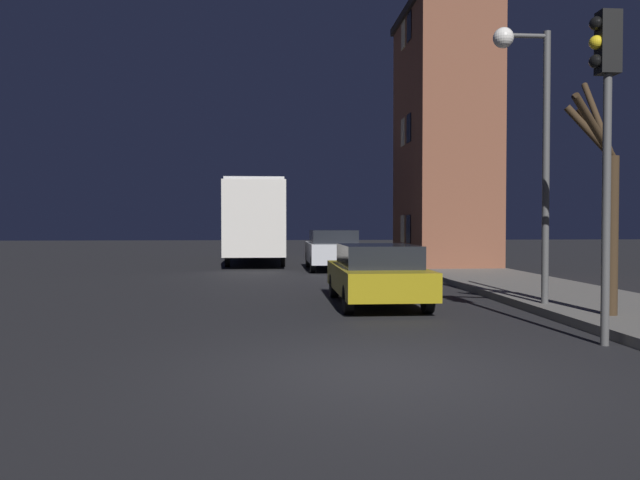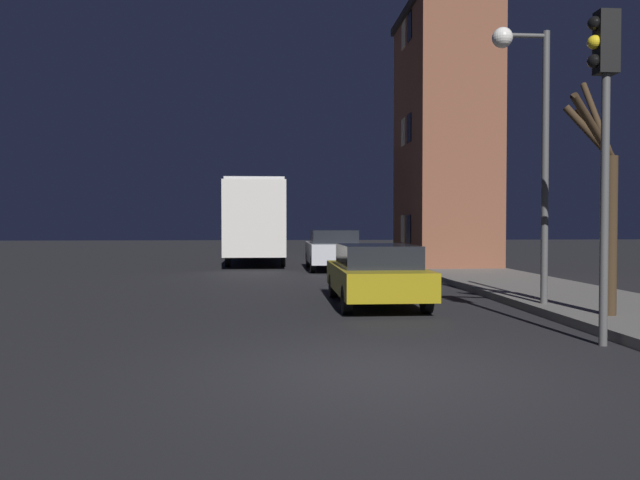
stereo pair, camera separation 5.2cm
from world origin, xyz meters
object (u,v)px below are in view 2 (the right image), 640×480
object	(u,v)px
bare_tree	(604,199)
car_mid_lane	(333,249)
streetlamp	(528,114)
car_near_lane	(376,273)
traffic_light	(604,108)
bus	(258,216)

from	to	relation	value
bare_tree	car_mid_lane	bearing A→B (deg)	104.89
streetlamp	car_near_lane	bearing A→B (deg)	155.88
bare_tree	car_mid_lane	size ratio (longest dim) A/B	0.98
traffic_light	car_near_lane	xyz separation A→B (m)	(-2.51, 4.77, -2.74)
traffic_light	bare_tree	distance (m)	2.47
bus	car_mid_lane	world-z (taller)	bus
bare_tree	car_near_lane	world-z (taller)	bare_tree
bus	car_mid_lane	size ratio (longest dim) A/B	2.54
streetlamp	bare_tree	distance (m)	2.48
bare_tree	car_near_lane	xyz separation A→B (m)	(-3.56, 2.90, -1.52)
traffic_light	bus	world-z (taller)	traffic_light
streetlamp	car_near_lane	world-z (taller)	streetlamp
bare_tree	car_near_lane	distance (m)	4.84
streetlamp	bus	size ratio (longest dim) A/B	0.49
streetlamp	car_mid_lane	world-z (taller)	streetlamp
car_near_lane	bus	bearing A→B (deg)	100.54
car_near_lane	streetlamp	bearing A→B (deg)	-24.12
streetlamp	traffic_light	distance (m)	3.54
bare_tree	car_near_lane	size ratio (longest dim) A/B	1.01
streetlamp	bare_tree	world-z (taller)	streetlamp
traffic_light	bare_tree	world-z (taller)	traffic_light
streetlamp	traffic_light	bearing A→B (deg)	-95.69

